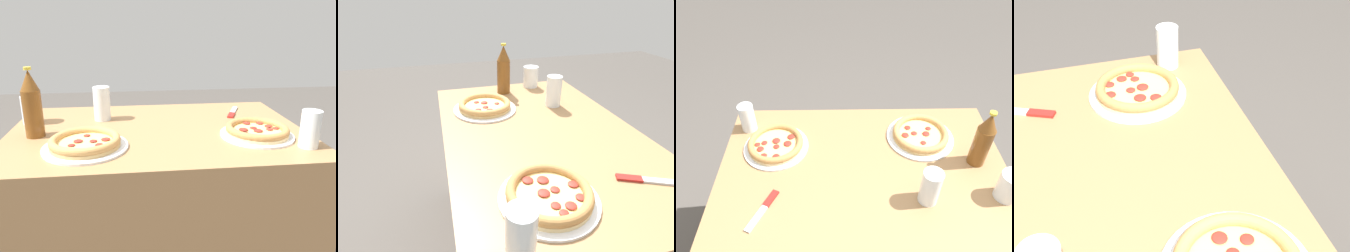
% 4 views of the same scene
% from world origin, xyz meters
% --- Properties ---
extents(table, '(1.14, 0.74, 0.72)m').
position_xyz_m(table, '(0.00, 0.00, 0.36)').
color(table, '#997047').
rests_on(table, ground_plane).
extents(pizza_salami, '(0.29, 0.29, 0.04)m').
position_xyz_m(pizza_salami, '(-0.25, -0.17, 0.74)').
color(pizza_salami, silver).
rests_on(pizza_salami, table).
extents(pizza_veggie, '(0.27, 0.27, 0.04)m').
position_xyz_m(pizza_veggie, '(0.36, -0.12, 0.74)').
color(pizza_veggie, silver).
rests_on(pizza_veggie, table).
extents(glass_water, '(0.07, 0.07, 0.13)m').
position_xyz_m(glass_water, '(0.49, -0.24, 0.78)').
color(glass_water, white).
rests_on(glass_water, table).
extents(glass_iced_tea, '(0.08, 0.08, 0.11)m').
position_xyz_m(glass_iced_tea, '(-0.50, 0.14, 0.77)').
color(glass_iced_tea, white).
rests_on(glass_iced_tea, table).
extents(glass_cola, '(0.07, 0.07, 0.14)m').
position_xyz_m(glass_cola, '(-0.22, 0.15, 0.78)').
color(glass_cola, white).
rests_on(glass_cola, table).
extents(beer_bottle, '(0.07, 0.07, 0.25)m').
position_xyz_m(beer_bottle, '(-0.45, -0.03, 0.84)').
color(beer_bottle, brown).
rests_on(beer_bottle, table).
extents(knife, '(0.10, 0.17, 0.01)m').
position_xyz_m(knife, '(0.36, 0.18, 0.72)').
color(knife, maroon).
rests_on(knife, table).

